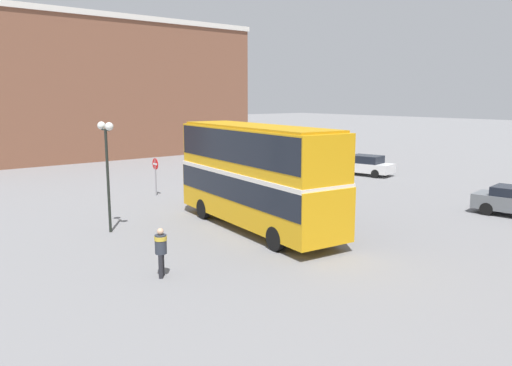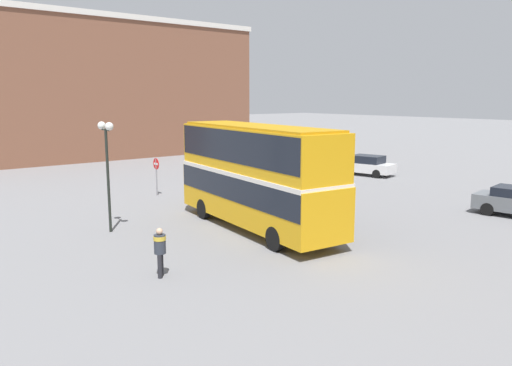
{
  "view_description": "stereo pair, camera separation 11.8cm",
  "coord_description": "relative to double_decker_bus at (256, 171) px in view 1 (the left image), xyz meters",
  "views": [
    {
      "loc": [
        19.08,
        -14.34,
        5.95
      ],
      "look_at": [
        1.83,
        -0.42,
        2.12
      ],
      "focal_mm": 35.0,
      "sensor_mm": 36.0,
      "label": 1
    },
    {
      "loc": [
        19.16,
        -14.25,
        5.95
      ],
      "look_at": [
        1.83,
        -0.42,
        2.12
      ],
      "focal_mm": 35.0,
      "sensor_mm": 36.0,
      "label": 2
    }
  ],
  "objects": [
    {
      "name": "no_entry_sign",
      "position": [
        -9.9,
        0.14,
        -1.12
      ],
      "size": [
        0.69,
        0.08,
        2.29
      ],
      "color": "gray",
      "rests_on": "ground_plane"
    },
    {
      "name": "ground_plane",
      "position": [
        -1.83,
        0.42,
        -2.69
      ],
      "size": [
        240.0,
        240.0,
        0.0
      ],
      "primitive_type": "plane",
      "color": "slate"
    },
    {
      "name": "pedestrian_foreground",
      "position": [
        2.86,
        -6.37,
        -1.66
      ],
      "size": [
        0.58,
        0.58,
        1.69
      ],
      "rotation": [
        0.0,
        0.0,
        4.05
      ],
      "color": "#232328",
      "rests_on": "ground_plane"
    },
    {
      "name": "parked_car_kerb_far",
      "position": [
        -7.13,
        16.55,
        -1.92
      ],
      "size": [
        4.63,
        2.72,
        1.54
      ],
      "rotation": [
        0.0,
        0.0,
        3.36
      ],
      "color": "silver",
      "rests_on": "ground_plane"
    },
    {
      "name": "building_row_left",
      "position": [
        -32.94,
        5.45,
        4.1
      ],
      "size": [
        10.73,
        31.74,
        13.57
      ],
      "color": "brown",
      "rests_on": "ground_plane"
    },
    {
      "name": "parked_car_side_street",
      "position": [
        -12.48,
        13.57,
        -1.89
      ],
      "size": [
        4.46,
        2.48,
        1.59
      ],
      "rotation": [
        0.0,
        0.0,
        3.29
      ],
      "color": "black",
      "rests_on": "ground_plane"
    },
    {
      "name": "double_decker_bus",
      "position": [
        0.0,
        0.0,
        0.0
      ],
      "size": [
        10.31,
        3.67,
        4.72
      ],
      "rotation": [
        0.0,
        0.0,
        -0.11
      ],
      "color": "gold",
      "rests_on": "ground_plane"
    },
    {
      "name": "street_lamp_twin_globe",
      "position": [
        -3.62,
        -5.43,
        1.01
      ],
      "size": [
        1.19,
        0.35,
        4.9
      ],
      "color": "black",
      "rests_on": "ground_plane"
    }
  ]
}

